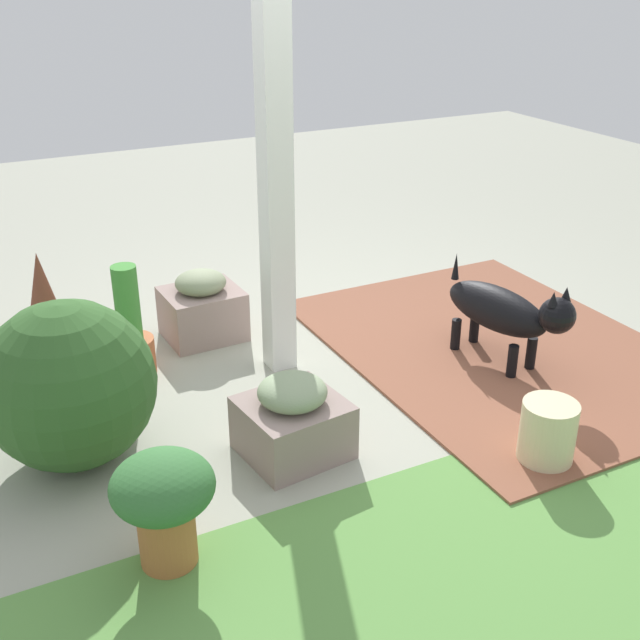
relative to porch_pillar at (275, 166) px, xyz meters
name	(u,v)px	position (x,y,z in m)	size (l,w,h in m)	color
ground_plane	(353,365)	(-0.37, 0.20, -1.16)	(12.00, 12.00, 0.00)	#9EA08E
brick_path	(499,348)	(-1.25, 0.42, -1.15)	(1.80, 2.40, 0.02)	brown
porch_pillar	(275,166)	(0.00, 0.00, 0.00)	(0.15, 0.15, 2.32)	white
stone_planter_nearest	(202,308)	(0.27, -0.54, -0.96)	(0.47, 0.41, 0.43)	gray
stone_planter_mid	(293,420)	(0.31, 0.83, -0.98)	(0.50, 0.48, 0.40)	gray
round_shrub	(69,385)	(1.22, 0.42, -0.77)	(0.78, 0.78, 0.78)	#2D5724
terracotta_pot_broad	(164,498)	(1.05, 1.28, -0.86)	(0.40, 0.40, 0.48)	#A96434
terracotta_pot_spiky	(45,312)	(1.16, -0.63, -0.84)	(0.23, 0.23, 0.67)	#BD6E46
terracotta_pot_tall	(131,336)	(0.77, -0.28, -0.93)	(0.25, 0.25, 0.64)	#B65E36
dog	(505,311)	(-1.13, 0.57, -0.82)	(0.35, 0.85, 0.58)	black
ceramic_urn	(548,433)	(-0.71, 1.43, -1.00)	(0.26, 0.26, 0.31)	beige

